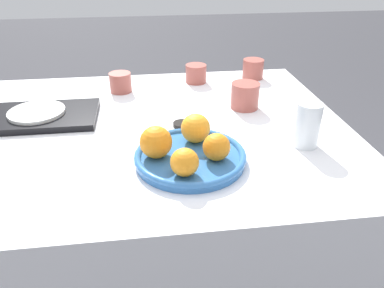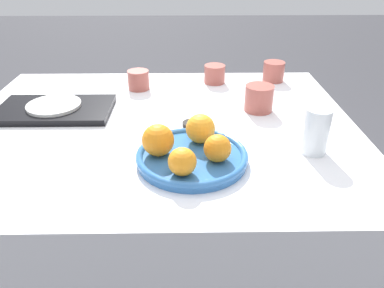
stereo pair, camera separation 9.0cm
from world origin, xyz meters
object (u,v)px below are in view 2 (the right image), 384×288
at_px(fruit_platter, 192,157).
at_px(orange_2, 200,129).
at_px(cup_3, 138,80).
at_px(orange_0, 182,162).
at_px(cup_1, 215,74).
at_px(cup_2, 274,71).
at_px(side_plate, 54,105).
at_px(orange_3, 158,140).
at_px(soy_dish, 191,124).
at_px(cup_0, 259,98).
at_px(orange_1, 217,148).
at_px(serving_tray, 55,110).
at_px(water_glass, 316,131).

relative_size(fruit_platter, orange_2, 3.64).
bearing_deg(orange_2, cup_3, 115.32).
relative_size(orange_0, cup_3, 0.84).
relative_size(cup_1, cup_2, 0.98).
relative_size(fruit_platter, cup_1, 3.51).
bearing_deg(side_plate, orange_0, -43.57).
distance_m(orange_3, cup_3, 0.51).
xyz_separation_m(orange_2, soy_dish, (-0.02, 0.13, -0.05)).
bearing_deg(orange_3, orange_0, -56.29).
xyz_separation_m(orange_0, cup_0, (0.24, 0.39, -0.01)).
relative_size(orange_1, serving_tray, 0.19).
bearing_deg(side_plate, soy_dish, -13.50).
bearing_deg(orange_3, side_plate, 139.35).
height_order(fruit_platter, soy_dish, fruit_platter).
bearing_deg(orange_1, cup_0, 64.99).
height_order(side_plate, cup_1, cup_1).
xyz_separation_m(orange_3, water_glass, (0.39, 0.04, 0.00)).
distance_m(orange_2, soy_dish, 0.14).
xyz_separation_m(orange_1, cup_0, (0.16, 0.33, -0.01)).
bearing_deg(cup_2, orange_0, -117.10).
relative_size(water_glass, cup_1, 1.53).
height_order(orange_2, cup_1, orange_2).
distance_m(cup_3, soy_dish, 0.36).
relative_size(orange_2, serving_tray, 0.21).
bearing_deg(cup_2, side_plate, -159.10).
bearing_deg(water_glass, cup_3, 137.05).
distance_m(orange_0, serving_tray, 0.56).
bearing_deg(cup_2, orange_3, -124.59).
height_order(orange_0, soy_dish, orange_0).
bearing_deg(orange_0, orange_3, 123.71).
bearing_deg(serving_tray, cup_0, 0.65).
xyz_separation_m(fruit_platter, serving_tray, (-0.43, 0.30, -0.00)).
height_order(orange_0, orange_1, orange_1).
bearing_deg(cup_0, fruit_platter, -124.90).
relative_size(side_plate, cup_3, 2.17).
height_order(cup_2, soy_dish, cup_2).
relative_size(orange_0, orange_3, 0.82).
bearing_deg(fruit_platter, cup_2, 61.40).
height_order(cup_1, cup_2, cup_2).
height_order(serving_tray, cup_0, cup_0).
distance_m(orange_0, orange_1, 0.10).
height_order(cup_0, cup_1, cup_0).
bearing_deg(serving_tray, cup_3, 40.22).
distance_m(serving_tray, soy_dish, 0.44).
bearing_deg(fruit_platter, serving_tray, 144.77).
bearing_deg(side_plate, orange_2, -27.47).
distance_m(orange_3, side_plate, 0.46).
distance_m(serving_tray, cup_2, 0.80).
height_order(cup_0, cup_2, cup_0).
height_order(water_glass, cup_3, water_glass).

